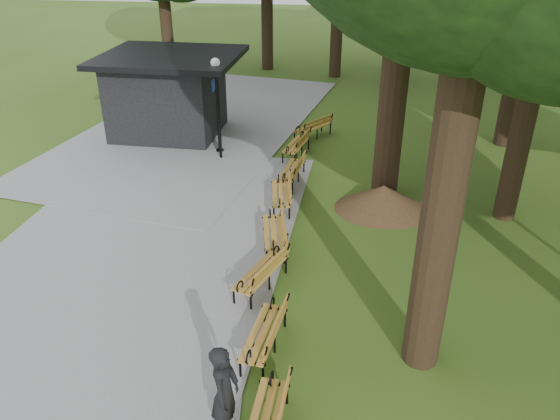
# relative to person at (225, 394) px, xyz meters

# --- Properties ---
(ground) EXTENTS (100.00, 100.00, 0.00)m
(ground) POSITION_rel_person_xyz_m (0.24, 0.98, -0.92)
(ground) COLOR #395D1A
(ground) RESTS_ON ground
(path) EXTENTS (12.00, 38.00, 0.06)m
(path) POSITION_rel_person_xyz_m (-3.76, 3.98, -0.89)
(path) COLOR gray
(path) RESTS_ON ground
(person) EXTENTS (0.49, 0.70, 1.84)m
(person) POSITION_rel_person_xyz_m (0.00, 0.00, 0.00)
(person) COLOR black
(person) RESTS_ON ground
(kiosk) EXTENTS (5.18, 4.53, 3.18)m
(kiosk) POSITION_rel_person_xyz_m (-5.43, 13.90, 0.67)
(kiosk) COLOR black
(kiosk) RESTS_ON ground
(lamp_post) EXTENTS (0.32, 0.32, 3.42)m
(lamp_post) POSITION_rel_person_xyz_m (-3.02, 12.26, 1.52)
(lamp_post) COLOR black
(lamp_post) RESTS_ON ground
(dirt_mound) EXTENTS (2.34, 2.34, 0.79)m
(dirt_mound) POSITION_rel_person_xyz_m (2.77, 8.46, -0.53)
(dirt_mound) COLOR #47301C
(dirt_mound) RESTS_ON ground
(bench_3) EXTENTS (0.86, 1.96, 0.88)m
(bench_3) POSITION_rel_person_xyz_m (0.28, 2.07, -0.48)
(bench_3) COLOR #BF842C
(bench_3) RESTS_ON ground
(bench_4) EXTENTS (1.27, 2.00, 0.88)m
(bench_4) POSITION_rel_person_xyz_m (-0.12, 4.13, -0.48)
(bench_4) COLOR #BF842C
(bench_4) RESTS_ON ground
(bench_5) EXTENTS (1.01, 1.99, 0.88)m
(bench_5) POSITION_rel_person_xyz_m (-0.10, 5.98, -0.48)
(bench_5) COLOR #BF842C
(bench_5) RESTS_ON ground
(bench_6) EXTENTS (0.93, 1.98, 0.88)m
(bench_6) POSITION_rel_person_xyz_m (-0.21, 8.24, -0.48)
(bench_6) COLOR #BF842C
(bench_6) RESTS_ON ground
(bench_7) EXTENTS (0.87, 1.96, 0.88)m
(bench_7) POSITION_rel_person_xyz_m (-0.09, 9.99, -0.48)
(bench_7) COLOR #BF842C
(bench_7) RESTS_ON ground
(bench_8) EXTENTS (1.02, 1.99, 0.88)m
(bench_8) POSITION_rel_person_xyz_m (-0.20, 12.22, -0.48)
(bench_8) COLOR #BF842C
(bench_8) RESTS_ON ground
(bench_9) EXTENTS (1.62, 1.92, 0.88)m
(bench_9) POSITION_rel_person_xyz_m (0.24, 14.16, -0.48)
(bench_9) COLOR #BF842C
(bench_9) RESTS_ON ground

